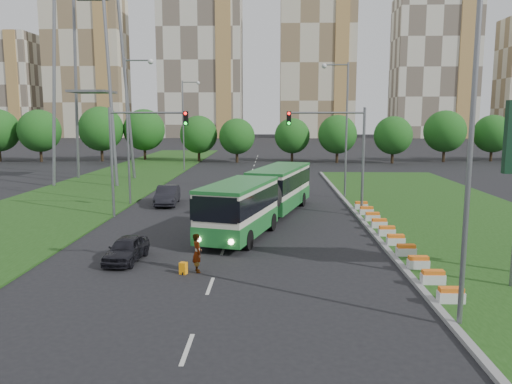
{
  "coord_description": "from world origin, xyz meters",
  "views": [
    {
      "loc": [
        -0.33,
        -26.87,
        7.35
      ],
      "look_at": [
        -1.32,
        4.33,
        2.6
      ],
      "focal_mm": 35.0,
      "sensor_mm": 36.0,
      "label": 1
    }
  ],
  "objects_px": {
    "traffic_mast_left": "(133,144)",
    "car_left_far": "(167,195)",
    "articulated_bus": "(261,196)",
    "traffic_mast_median": "(341,144)",
    "car_left_near": "(126,249)",
    "pedestrian": "(197,253)",
    "shopping_trolley": "(183,268)"
  },
  "relations": [
    {
      "from": "traffic_mast_left",
      "to": "car_left_near",
      "type": "bearing_deg",
      "value": -76.93
    },
    {
      "from": "car_left_far",
      "to": "shopping_trolley",
      "type": "height_order",
      "value": "car_left_far"
    },
    {
      "from": "traffic_mast_left",
      "to": "pedestrian",
      "type": "relative_size",
      "value": 4.3
    },
    {
      "from": "articulated_bus",
      "to": "shopping_trolley",
      "type": "distance_m",
      "value": 12.48
    },
    {
      "from": "articulated_bus",
      "to": "car_left_near",
      "type": "bearing_deg",
      "value": -108.18
    },
    {
      "from": "shopping_trolley",
      "to": "pedestrian",
      "type": "bearing_deg",
      "value": 48.54
    },
    {
      "from": "articulated_bus",
      "to": "car_left_near",
      "type": "height_order",
      "value": "articulated_bus"
    },
    {
      "from": "articulated_bus",
      "to": "traffic_mast_median",
      "type": "bearing_deg",
      "value": 38.32
    },
    {
      "from": "traffic_mast_median",
      "to": "shopping_trolley",
      "type": "relative_size",
      "value": 14.23
    },
    {
      "from": "traffic_mast_left",
      "to": "pedestrian",
      "type": "xyz_separation_m",
      "value": [
        6.53,
        -13.01,
        -4.42
      ]
    },
    {
      "from": "articulated_bus",
      "to": "car_left_far",
      "type": "distance_m",
      "value": 10.4
    },
    {
      "from": "traffic_mast_median",
      "to": "traffic_mast_left",
      "type": "bearing_deg",
      "value": -176.23
    },
    {
      "from": "traffic_mast_left",
      "to": "car_left_far",
      "type": "distance_m",
      "value": 6.99
    },
    {
      "from": "traffic_mast_left",
      "to": "shopping_trolley",
      "type": "height_order",
      "value": "traffic_mast_left"
    },
    {
      "from": "traffic_mast_median",
      "to": "traffic_mast_left",
      "type": "relative_size",
      "value": 1.0
    },
    {
      "from": "traffic_mast_median",
      "to": "articulated_bus",
      "type": "xyz_separation_m",
      "value": [
        -5.88,
        -2.46,
        -3.52
      ]
    },
    {
      "from": "articulated_bus",
      "to": "pedestrian",
      "type": "distance_m",
      "value": 11.91
    },
    {
      "from": "pedestrian",
      "to": "shopping_trolley",
      "type": "bearing_deg",
      "value": 102.3
    },
    {
      "from": "traffic_mast_left",
      "to": "car_left_near",
      "type": "xyz_separation_m",
      "value": [
        2.64,
        -11.36,
        -4.71
      ]
    },
    {
      "from": "traffic_mast_median",
      "to": "articulated_bus",
      "type": "height_order",
      "value": "traffic_mast_median"
    },
    {
      "from": "shopping_trolley",
      "to": "articulated_bus",
      "type": "bearing_deg",
      "value": 92.2
    },
    {
      "from": "car_left_near",
      "to": "car_left_far",
      "type": "relative_size",
      "value": 0.78
    },
    {
      "from": "traffic_mast_median",
      "to": "traffic_mast_left",
      "type": "xyz_separation_m",
      "value": [
        -15.16,
        -1.0,
        0.0
      ]
    },
    {
      "from": "traffic_mast_left",
      "to": "shopping_trolley",
      "type": "distance_m",
      "value": 15.48
    },
    {
      "from": "articulated_bus",
      "to": "pedestrian",
      "type": "height_order",
      "value": "articulated_bus"
    },
    {
      "from": "car_left_near",
      "to": "pedestrian",
      "type": "distance_m",
      "value": 4.24
    },
    {
      "from": "traffic_mast_left",
      "to": "car_left_near",
      "type": "relative_size",
      "value": 2.13
    },
    {
      "from": "car_left_far",
      "to": "car_left_near",
      "type": "bearing_deg",
      "value": -89.57
    },
    {
      "from": "traffic_mast_median",
      "to": "traffic_mast_left",
      "type": "distance_m",
      "value": 15.19
    },
    {
      "from": "car_left_far",
      "to": "shopping_trolley",
      "type": "xyz_separation_m",
      "value": [
        4.61,
        -18.51,
        -0.51
      ]
    },
    {
      "from": "traffic_mast_median",
      "to": "car_left_near",
      "type": "bearing_deg",
      "value": -135.36
    },
    {
      "from": "traffic_mast_median",
      "to": "shopping_trolley",
      "type": "bearing_deg",
      "value": -122.74
    }
  ]
}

